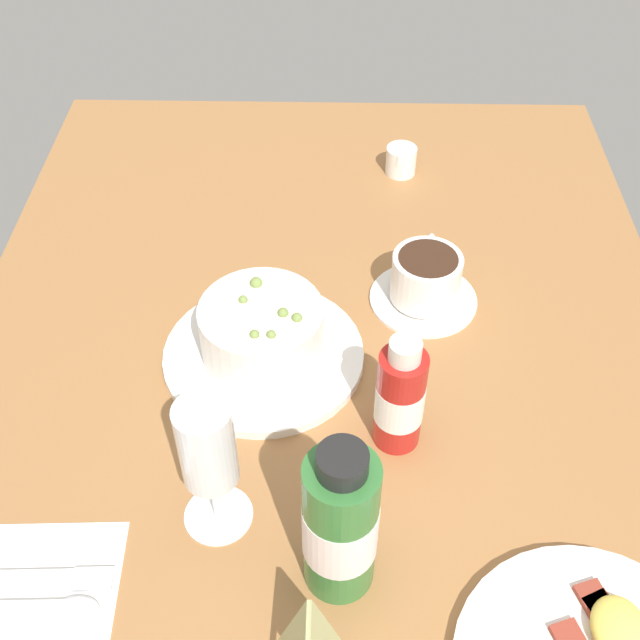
# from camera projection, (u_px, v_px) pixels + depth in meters

# --- Properties ---
(ground_plane) EXTENTS (1.10, 0.84, 0.03)m
(ground_plane) POSITION_uv_depth(u_px,v_px,m) (322.00, 356.00, 0.93)
(ground_plane) COLOR #9E6B3D
(porridge_bowl) EXTENTS (0.23, 0.23, 0.09)m
(porridge_bowl) POSITION_uv_depth(u_px,v_px,m) (262.00, 337.00, 0.88)
(porridge_bowl) COLOR white
(porridge_bowl) RESTS_ON ground_plane
(cutlery_setting) EXTENTS (0.15, 0.19, 0.01)m
(cutlery_setting) POSITION_uv_depth(u_px,v_px,m) (19.00, 592.00, 0.71)
(cutlery_setting) COLOR white
(cutlery_setting) RESTS_ON ground_plane
(coffee_cup) EXTENTS (0.14, 0.13, 0.07)m
(coffee_cup) POSITION_uv_depth(u_px,v_px,m) (425.00, 281.00, 0.95)
(coffee_cup) COLOR white
(coffee_cup) RESTS_ON ground_plane
(creamer_jug) EXTENTS (0.05, 0.04, 0.05)m
(creamer_jug) POSITION_uv_depth(u_px,v_px,m) (401.00, 160.00, 1.15)
(creamer_jug) COLOR white
(creamer_jug) RESTS_ON ground_plane
(wine_glass) EXTENTS (0.07, 0.07, 0.16)m
(wine_glass) POSITION_uv_depth(u_px,v_px,m) (208.00, 451.00, 0.69)
(wine_glass) COLOR white
(wine_glass) RESTS_ON ground_plane
(sauce_bottle_red) EXTENTS (0.05, 0.05, 0.14)m
(sauce_bottle_red) POSITION_uv_depth(u_px,v_px,m) (400.00, 398.00, 0.79)
(sauce_bottle_red) COLOR #B21E19
(sauce_bottle_red) RESTS_ON ground_plane
(sauce_bottle_green) EXTENTS (0.06, 0.06, 0.18)m
(sauce_bottle_green) POSITION_uv_depth(u_px,v_px,m) (340.00, 524.00, 0.67)
(sauce_bottle_green) COLOR #337233
(sauce_bottle_green) RESTS_ON ground_plane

